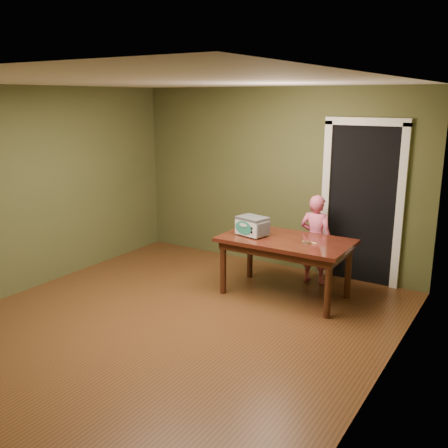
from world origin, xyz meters
name	(u,v)px	position (x,y,z in m)	size (l,w,h in m)	color
floor	(171,325)	(0.00, 0.00, 0.00)	(5.00, 5.00, 0.00)	brown
room_shell	(166,172)	(0.00, 0.00, 1.71)	(4.52, 5.02, 2.61)	#4B4C28
doorway	(368,201)	(1.30, 2.78, 1.06)	(1.10, 0.66, 2.25)	black
dining_table	(286,246)	(0.69, 1.45, 0.65)	(1.60, 0.91, 0.75)	#38120C
toy_oven	(252,225)	(0.26, 1.36, 0.88)	(0.44, 0.34, 0.24)	#4C4F54
baking_pan	(307,242)	(0.99, 1.41, 0.76)	(0.10, 0.10, 0.02)	silver
spatula	(310,242)	(1.01, 1.44, 0.75)	(0.18, 0.03, 0.01)	#FCFA6D
child	(316,239)	(0.83, 2.09, 0.61)	(0.44, 0.29, 1.21)	#E25D80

